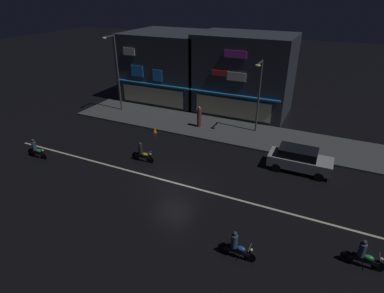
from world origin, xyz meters
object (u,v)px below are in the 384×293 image
streetlamp_mid (259,91)px  traffic_cone (155,130)px  motorcycle_lead (236,247)px  motorcycle_opposite_lane (363,256)px  pedestrian_on_sidewalk (199,117)px  streetlamp_west (116,68)px  parked_car_near_kerb (299,159)px  motorcycle_following (36,150)px  motorcycle_trailing_far (142,153)px

streetlamp_mid → traffic_cone: bearing=-156.0°
streetlamp_mid → motorcycle_lead: size_ratio=3.30×
motorcycle_opposite_lane → pedestrian_on_sidewalk: bearing=-38.0°
streetlamp_mid → streetlamp_west: bearing=-177.9°
parked_car_near_kerb → motorcycle_following: size_ratio=2.26×
parked_car_near_kerb → motorcycle_lead: 9.73m
motorcycle_following → streetlamp_mid: bearing=-135.7°
streetlamp_west → streetlamp_mid: 14.21m
streetlamp_mid → motorcycle_following: streetlamp_mid is taller
motorcycle_lead → motorcycle_opposite_lane: size_ratio=1.00×
pedestrian_on_sidewalk → motorcycle_trailing_far: size_ratio=1.02×
parked_car_near_kerb → streetlamp_mid: bearing=-47.7°
streetlamp_mid → motorcycle_opposite_lane: (8.34, -12.52, -3.26)m
streetlamp_west → traffic_cone: bearing=-27.1°
streetlamp_west → traffic_cone: size_ratio=13.70×
streetlamp_mid → motorcycle_trailing_far: bearing=-126.7°
parked_car_near_kerb → traffic_cone: size_ratio=7.82×
parked_car_near_kerb → motorcycle_lead: size_ratio=2.26×
streetlamp_west → parked_car_near_kerb: 19.46m
streetlamp_west → motorcycle_lead: (17.08, -13.93, -3.92)m
motorcycle_lead → motorcycle_trailing_far: bearing=-28.5°
pedestrian_on_sidewalk → motorcycle_opposite_lane: pedestrian_on_sidewalk is taller
motorcycle_lead → motorcycle_following: 17.09m
motorcycle_opposite_lane → traffic_cone: 18.74m
streetlamp_mid → traffic_cone: 9.63m
streetlamp_mid → motorcycle_lead: 15.11m
motorcycle_opposite_lane → traffic_cone: motorcycle_opposite_lane is taller
streetlamp_mid → parked_car_near_kerb: (4.42, -4.86, -3.03)m
streetlamp_west → motorcycle_trailing_far: size_ratio=3.97×
parked_car_near_kerb → motorcycle_lead: bearing=81.0°
streetlamp_mid → parked_car_near_kerb: streetlamp_mid is taller
motorcycle_lead → motorcycle_trailing_far: same height
motorcycle_following → motorcycle_opposite_lane: 22.29m
parked_car_near_kerb → motorcycle_trailing_far: (-10.73, -3.60, -0.24)m
motorcycle_lead → pedestrian_on_sidewalk: bearing=-55.1°
pedestrian_on_sidewalk → motorcycle_opposite_lane: 17.61m
motorcycle_following → pedestrian_on_sidewalk: bearing=-125.8°
pedestrian_on_sidewalk → motorcycle_trailing_far: pedestrian_on_sidewalk is taller
pedestrian_on_sidewalk → parked_car_near_kerb: pedestrian_on_sidewalk is taller
pedestrian_on_sidewalk → traffic_cone: bearing=-78.2°
parked_car_near_kerb → motorcycle_opposite_lane: parked_car_near_kerb is taller
parked_car_near_kerb → motorcycle_following: (-18.34, -6.52, -0.24)m
pedestrian_on_sidewalk → motorcycle_lead: size_ratio=1.02×
streetlamp_mid → motorcycle_opposite_lane: 15.40m
motorcycle_opposite_lane → motorcycle_trailing_far: same height
streetlamp_west → motorcycle_lead: bearing=-39.2°
streetlamp_west → motorcycle_trailing_far: streetlamp_west is taller
parked_car_near_kerb → motorcycle_following: 19.47m
streetlamp_mid → motorcycle_lead: streetlamp_mid is taller
motorcycle_following → traffic_cone: motorcycle_following is taller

